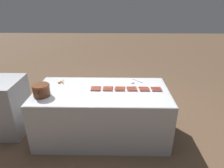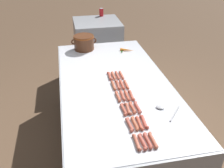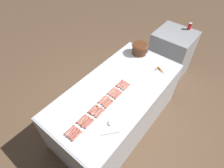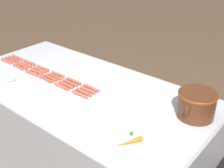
{
  "view_description": "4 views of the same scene",
  "coord_description": "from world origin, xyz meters",
  "px_view_note": "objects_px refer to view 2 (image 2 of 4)",
  "views": [
    {
      "loc": [
        -2.79,
        -0.21,
        2.21
      ],
      "look_at": [
        0.13,
        -0.16,
        0.89
      ],
      "focal_mm": 31.58,
      "sensor_mm": 36.0,
      "label": 1
    },
    {
      "loc": [
        -0.44,
        -2.07,
        2.06
      ],
      "look_at": [
        -0.07,
        -0.21,
        0.95
      ],
      "focal_mm": 40.01,
      "sensor_mm": 36.0,
      "label": 2
    },
    {
      "loc": [
        1.02,
        -1.38,
        2.76
      ],
      "look_at": [
        -0.06,
        -0.04,
        0.93
      ],
      "focal_mm": 29.25,
      "sensor_mm": 36.0,
      "label": 3
    },
    {
      "loc": [
        1.39,
        1.48,
        1.94
      ],
      "look_at": [
        -0.13,
        0.22,
        0.89
      ],
      "focal_mm": 46.94,
      "sensor_mm": 36.0,
      "label": 4
    }
  ],
  "objects_px": {
    "hot_dog_2": "(124,109)",
    "hot_dog_9": "(123,96)",
    "hot_dog_15": "(127,96)",
    "hot_dog_22": "(126,84)",
    "hot_dog_17": "(117,75)",
    "serving_spoon": "(165,109)",
    "hot_dog_18": "(153,140)",
    "hot_dog_4": "(113,86)",
    "bean_pot": "(84,42)",
    "hot_dog_3": "(118,96)",
    "hot_dog_20": "(138,107)",
    "hot_dog_5": "(110,76)",
    "hot_dog_6": "(143,142)",
    "hot_dog_16": "(122,85)",
    "hot_dog_7": "(135,123)",
    "hot_dog_23": "(121,75)",
    "hot_dog_13": "(139,123)",
    "soda_can": "(101,12)",
    "back_cabinet": "(98,50)",
    "hot_dog_10": "(118,85)",
    "hot_dog_0": "(137,142)",
    "hot_dog_8": "(128,109)",
    "hot_dog_11": "(113,76)",
    "hot_dog_19": "(144,122)",
    "hot_dog_12": "(148,141)",
    "hot_dog_21": "(131,95)",
    "hot_dog_14": "(132,108)",
    "carrot": "(127,50)",
    "hot_dog_1": "(129,125)"
  },
  "relations": [
    {
      "from": "hot_dog_3",
      "to": "hot_dog_20",
      "type": "xyz_separation_m",
      "value": [
        0.12,
        -0.19,
        0.0
      ]
    },
    {
      "from": "hot_dog_18",
      "to": "hot_dog_11",
      "type": "bearing_deg",
      "value": 94.66
    },
    {
      "from": "hot_dog_14",
      "to": "soda_can",
      "type": "relative_size",
      "value": 1.31
    },
    {
      "from": "hot_dog_5",
      "to": "hot_dog_21",
      "type": "relative_size",
      "value": 1.0
    },
    {
      "from": "hot_dog_8",
      "to": "soda_can",
      "type": "xyz_separation_m",
      "value": [
        0.18,
        2.44,
        0.16
      ]
    },
    {
      "from": "hot_dog_5",
      "to": "hot_dog_6",
      "type": "bearing_deg",
      "value": -87.43
    },
    {
      "from": "hot_dog_21",
      "to": "hot_dog_5",
      "type": "bearing_deg",
      "value": 107.24
    },
    {
      "from": "hot_dog_2",
      "to": "hot_dog_18",
      "type": "xyz_separation_m",
      "value": [
        0.11,
        -0.38,
        0.0
      ]
    },
    {
      "from": "hot_dog_14",
      "to": "hot_dog_22",
      "type": "distance_m",
      "value": 0.38
    },
    {
      "from": "hot_dog_6",
      "to": "hot_dog_16",
      "type": "distance_m",
      "value": 0.77
    },
    {
      "from": "back_cabinet",
      "to": "carrot",
      "type": "height_order",
      "value": "back_cabinet"
    },
    {
      "from": "back_cabinet",
      "to": "hot_dog_4",
      "type": "relative_size",
      "value": 5.85
    },
    {
      "from": "hot_dog_22",
      "to": "hot_dog_0",
      "type": "bearing_deg",
      "value": -98.93
    },
    {
      "from": "hot_dog_22",
      "to": "carrot",
      "type": "distance_m",
      "value": 0.83
    },
    {
      "from": "hot_dog_15",
      "to": "hot_dog_22",
      "type": "bearing_deg",
      "value": 77.74
    },
    {
      "from": "serving_spoon",
      "to": "hot_dog_0",
      "type": "bearing_deg",
      "value": -135.55
    },
    {
      "from": "hot_dog_8",
      "to": "hot_dog_15",
      "type": "distance_m",
      "value": 0.2
    },
    {
      "from": "hot_dog_2",
      "to": "hot_dog_7",
      "type": "distance_m",
      "value": 0.19
    },
    {
      "from": "hot_dog_8",
      "to": "hot_dog_15",
      "type": "bearing_deg",
      "value": 77.81
    },
    {
      "from": "hot_dog_3",
      "to": "hot_dog_11",
      "type": "xyz_separation_m",
      "value": [
        0.04,
        0.38,
        0.0
      ]
    },
    {
      "from": "hot_dog_4",
      "to": "hot_dog_15",
      "type": "bearing_deg",
      "value": -67.13
    },
    {
      "from": "hot_dog_16",
      "to": "hot_dog_23",
      "type": "height_order",
      "value": "same"
    },
    {
      "from": "hot_dog_16",
      "to": "carrot",
      "type": "distance_m",
      "value": 0.84
    },
    {
      "from": "hot_dog_10",
      "to": "hot_dog_21",
      "type": "relative_size",
      "value": 1.0
    },
    {
      "from": "hot_dog_7",
      "to": "hot_dog_4",
      "type": "bearing_deg",
      "value": 94.43
    },
    {
      "from": "hot_dog_17",
      "to": "serving_spoon",
      "type": "height_order",
      "value": "hot_dog_17"
    },
    {
      "from": "hot_dog_2",
      "to": "hot_dog_9",
      "type": "xyz_separation_m",
      "value": [
        0.04,
        0.2,
        0.0
      ]
    },
    {
      "from": "hot_dog_9",
      "to": "hot_dog_17",
      "type": "xyz_separation_m",
      "value": [
        0.04,
        0.38,
        0.0
      ]
    },
    {
      "from": "hot_dog_5",
      "to": "hot_dog_6",
      "type": "height_order",
      "value": "same"
    },
    {
      "from": "hot_dog_11",
      "to": "hot_dog_10",
      "type": "bearing_deg",
      "value": -88.71
    },
    {
      "from": "hot_dog_4",
      "to": "bean_pot",
      "type": "relative_size",
      "value": 0.52
    },
    {
      "from": "hot_dog_9",
      "to": "hot_dog_0",
      "type": "bearing_deg",
      "value": -94.02
    },
    {
      "from": "back_cabinet",
      "to": "hot_dog_19",
      "type": "relative_size",
      "value": 5.86
    },
    {
      "from": "hot_dog_8",
      "to": "hot_dog_9",
      "type": "xyz_separation_m",
      "value": [
        0.0,
        0.2,
        0.0
      ]
    },
    {
      "from": "hot_dog_16",
      "to": "hot_dog_19",
      "type": "bearing_deg",
      "value": -86.52
    },
    {
      "from": "hot_dog_1",
      "to": "hot_dog_7",
      "type": "relative_size",
      "value": 1.0
    },
    {
      "from": "hot_dog_12",
      "to": "hot_dog_17",
      "type": "height_order",
      "value": "same"
    },
    {
      "from": "hot_dog_19",
      "to": "hot_dog_10",
      "type": "bearing_deg",
      "value": 97.42
    },
    {
      "from": "hot_dog_21",
      "to": "hot_dog_2",
      "type": "bearing_deg",
      "value": -121.55
    },
    {
      "from": "hot_dog_8",
      "to": "hot_dog_14",
      "type": "bearing_deg",
      "value": 9.07
    },
    {
      "from": "hot_dog_7",
      "to": "hot_dog_13",
      "type": "distance_m",
      "value": 0.03
    },
    {
      "from": "hot_dog_15",
      "to": "soda_can",
      "type": "bearing_deg",
      "value": 86.42
    },
    {
      "from": "hot_dog_4",
      "to": "hot_dog_2",
      "type": "bearing_deg",
      "value": -89.39
    },
    {
      "from": "hot_dog_14",
      "to": "hot_dog_20",
      "type": "distance_m",
      "value": 0.04
    },
    {
      "from": "hot_dog_9",
      "to": "hot_dog_17",
      "type": "bearing_deg",
      "value": 84.48
    },
    {
      "from": "back_cabinet",
      "to": "hot_dog_10",
      "type": "bearing_deg",
      "value": -92.01
    },
    {
      "from": "hot_dog_6",
      "to": "hot_dog_23",
      "type": "bearing_deg",
      "value": 85.38
    },
    {
      "from": "hot_dog_13",
      "to": "soda_can",
      "type": "relative_size",
      "value": 1.31
    },
    {
      "from": "hot_dog_15",
      "to": "serving_spoon",
      "type": "xyz_separation_m",
      "value": [
        0.25,
        -0.25,
        -0.0
      ]
    },
    {
      "from": "back_cabinet",
      "to": "hot_dog_17",
      "type": "relative_size",
      "value": 5.85
    }
  ]
}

